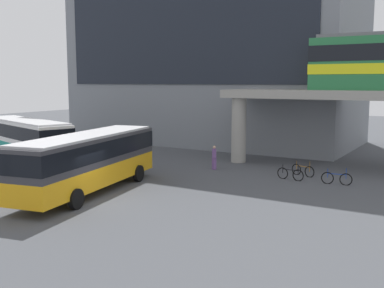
% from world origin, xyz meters
% --- Properties ---
extents(ground_plane, '(120.00, 120.00, 0.00)m').
position_xyz_m(ground_plane, '(0.00, 10.00, 0.00)').
color(ground_plane, '#47494F').
extents(station_building, '(27.72, 13.53, 21.48)m').
position_xyz_m(station_building, '(-6.82, 24.98, 10.75)').
color(station_building, slate).
rests_on(station_building, ground_plane).
extents(bus_main, '(4.60, 11.32, 3.22)m').
position_xyz_m(bus_main, '(-1.93, 1.43, 1.99)').
color(bus_main, orange).
rests_on(bus_main, ground_plane).
extents(bus_secondary, '(11.29, 5.72, 3.22)m').
position_xyz_m(bus_secondary, '(-12.83, 6.18, 1.99)').
color(bus_secondary, teal).
rests_on(bus_secondary, ground_plane).
extents(bicycle_blue, '(1.78, 0.29, 1.04)m').
position_xyz_m(bicycle_blue, '(9.17, 10.47, 0.36)').
color(bicycle_blue, black).
rests_on(bicycle_blue, ground_plane).
extents(bicycle_black, '(1.78, 0.31, 1.04)m').
position_xyz_m(bicycle_black, '(6.39, 10.34, 0.36)').
color(bicycle_black, black).
rests_on(bicycle_black, ground_plane).
extents(bicycle_brown, '(1.70, 0.68, 1.04)m').
position_xyz_m(bicycle_brown, '(6.68, 11.90, 0.36)').
color(bicycle_brown, black).
rests_on(bicycle_brown, ground_plane).
extents(pedestrian_walking_across, '(0.40, 0.47, 1.66)m').
position_xyz_m(pedestrian_walking_across, '(0.72, 10.93, 0.78)').
color(pedestrian_walking_across, '#724C8C').
rests_on(pedestrian_walking_across, ground_plane).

